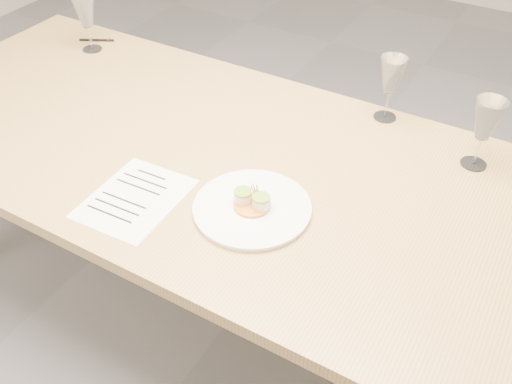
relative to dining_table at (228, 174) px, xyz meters
The scene contains 8 objects.
ground 0.68m from the dining_table, ahead, with size 7.00×7.00×0.00m, color slate.
dining_table is the anchor object (origin of this frame).
dinner_plate 0.26m from the dining_table, 42.12° to the right, with size 0.31×0.31×0.08m.
recipe_sheet 0.32m from the dining_table, 111.40° to the right, with size 0.24×0.30×0.00m.
ballpoint_pen 0.95m from the dining_table, 155.94° to the left, with size 0.13×0.07×0.01m.
wine_glass_0 0.92m from the dining_table, 158.79° to the left, with size 0.09×0.09×0.21m.
wine_glass_1 0.59m from the dining_table, 53.30° to the left, with size 0.08×0.08×0.21m.
wine_glass_2 0.75m from the dining_table, 27.33° to the left, with size 0.09×0.09×0.21m.
Camera 1 is at (0.76, -1.13, 1.76)m, focal length 40.00 mm.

